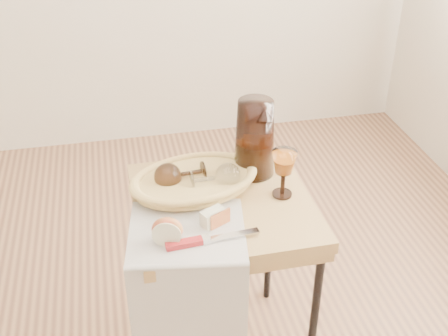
{
  "coord_description": "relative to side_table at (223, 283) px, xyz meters",
  "views": [
    {
      "loc": [
        0.18,
        -1.06,
        1.57
      ],
      "look_at": [
        0.45,
        0.2,
        0.76
      ],
      "focal_mm": 45.53,
      "sensor_mm": 36.0,
      "label": 1
    }
  ],
  "objects": [
    {
      "name": "wine_goblet",
      "position": [
        0.17,
        -0.01,
        0.39
      ],
      "size": [
        0.09,
        0.09,
        0.15
      ],
      "primitive_type": null,
      "rotation": [
        0.0,
        0.0,
        -0.4
      ],
      "color": "white",
      "rests_on": "side_table"
    },
    {
      "name": "side_table",
      "position": [
        0.0,
        0.0,
        0.0
      ],
      "size": [
        0.51,
        0.51,
        0.64
      ],
      "primitive_type": null,
      "rotation": [
        0.0,
        0.0,
        0.01
      ],
      "color": "brown",
      "rests_on": "floor"
    },
    {
      "name": "table_knife",
      "position": [
        -0.07,
        -0.18,
        0.33
      ],
      "size": [
        0.24,
        0.04,
        0.02
      ],
      "primitive_type": null,
      "rotation": [
        0.0,
        0.0,
        0.08
      ],
      "color": "silver",
      "rests_on": "tea_towel"
    },
    {
      "name": "goblet_lying_b",
      "position": [
        -0.02,
        0.04,
        0.37
      ],
      "size": [
        0.13,
        0.08,
        0.08
      ],
      "primitive_type": null,
      "rotation": [
        0.0,
        0.0,
        0.03
      ],
      "color": "white",
      "rests_on": "bread_basket"
    },
    {
      "name": "apple_half",
      "position": [
        -0.17,
        -0.16,
        0.36
      ],
      "size": [
        0.09,
        0.06,
        0.07
      ],
      "primitive_type": "ellipsoid",
      "rotation": [
        0.0,
        0.0,
        -0.22
      ],
      "color": "red",
      "rests_on": "tea_towel"
    },
    {
      "name": "bread_basket",
      "position": [
        -0.07,
        0.06,
        0.35
      ],
      "size": [
        0.37,
        0.29,
        0.05
      ],
      "primitive_type": null,
      "rotation": [
        0.0,
        0.0,
        0.19
      ],
      "color": "#A1823B",
      "rests_on": "side_table"
    },
    {
      "name": "tea_towel",
      "position": [
        -0.12,
        -0.12,
        0.32
      ],
      "size": [
        0.34,
        0.32,
        0.01
      ],
      "primitive_type": "cube",
      "rotation": [
        0.0,
        0.0,
        -0.15
      ],
      "color": "silver",
      "rests_on": "side_table"
    },
    {
      "name": "goblet_lying_a",
      "position": [
        -0.1,
        0.08,
        0.37
      ],
      "size": [
        0.14,
        0.09,
        0.08
      ],
      "primitive_type": null,
      "rotation": [
        0.0,
        0.0,
        3.24
      ],
      "color": "#523726",
      "rests_on": "bread_basket"
    },
    {
      "name": "apple_wedge",
      "position": [
        -0.05,
        -0.11,
        0.35
      ],
      "size": [
        0.07,
        0.06,
        0.04
      ],
      "primitive_type": "cube",
      "rotation": [
        0.0,
        0.0,
        0.47
      ],
      "color": "beige",
      "rests_on": "tea_towel"
    },
    {
      "name": "pitcher",
      "position": [
        0.12,
        0.13,
        0.44
      ],
      "size": [
        0.22,
        0.28,
        0.28
      ],
      "primitive_type": null,
      "rotation": [
        0.0,
        0.0,
        -0.24
      ],
      "color": "black",
      "rests_on": "side_table"
    }
  ]
}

